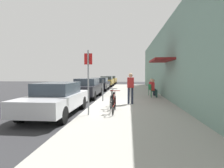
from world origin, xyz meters
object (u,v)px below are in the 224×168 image
(cafe_chair_0, at_px, (153,90))
(parked_car_0, at_px, (57,98))
(bicycle_0, at_px, (114,104))
(seated_patron_1, at_px, (152,86))
(parked_car_4, at_px, (111,80))
(street_sign, at_px, (88,77))
(parking_meter, at_px, (103,89))
(seated_patron_0, at_px, (154,87))
(parked_car_3, at_px, (107,81))
(bicycle_1, at_px, (112,100))
(pedestrian_standing, at_px, (131,86))
(parked_car_1, at_px, (87,88))
(parked_car_2, at_px, (100,84))
(cafe_chair_1, at_px, (151,89))

(cafe_chair_0, bearing_deg, parked_car_0, -132.00)
(bicycle_0, xyz_separation_m, seated_patron_1, (2.38, 6.14, 0.34))
(parked_car_4, bearing_deg, street_sign, -86.43)
(parking_meter, relative_size, seated_patron_0, 1.02)
(street_sign, bearing_deg, parked_car_3, 94.77)
(parking_meter, xyz_separation_m, bicycle_1, (0.74, -1.97, -0.41))
(bicycle_1, xyz_separation_m, seated_patron_0, (2.58, 4.07, 0.34))
(bicycle_0, bearing_deg, street_sign, -148.71)
(cafe_chair_0, xyz_separation_m, pedestrian_standing, (-1.60, -2.97, 0.50))
(parked_car_0, distance_m, seated_patron_0, 7.22)
(parking_meter, distance_m, seated_patron_0, 3.93)
(seated_patron_0, distance_m, pedestrian_standing, 3.41)
(seated_patron_0, distance_m, seated_patron_1, 0.98)
(parked_car_1, distance_m, parked_car_4, 18.04)
(parked_car_3, xyz_separation_m, parked_car_4, (-0.00, 6.09, -0.00))
(street_sign, bearing_deg, seated_patron_0, 59.69)
(parked_car_2, relative_size, street_sign, 1.69)
(parked_car_3, xyz_separation_m, cafe_chair_0, (4.81, -12.22, -0.11))
(street_sign, bearing_deg, cafe_chair_1, 63.78)
(parked_car_2, height_order, parked_car_3, parked_car_3)
(parking_meter, bearing_deg, cafe_chair_1, 43.19)
(street_sign, distance_m, bicycle_0, 1.64)
(parked_car_4, relative_size, pedestrian_standing, 2.59)
(parked_car_4, relative_size, bicycle_0, 2.57)
(seated_patron_0, distance_m, cafe_chair_1, 0.98)
(parked_car_3, relative_size, cafe_chair_1, 5.06)
(parked_car_2, relative_size, cafe_chair_1, 5.06)
(cafe_chair_0, xyz_separation_m, seated_patron_1, (0.06, 0.98, 0.19))
(seated_patron_0, bearing_deg, parked_car_4, 104.89)
(parked_car_2, height_order, bicycle_1, parked_car_2)
(seated_patron_1, bearing_deg, parking_meter, -137.13)
(pedestrian_standing, bearing_deg, seated_patron_0, 60.81)
(parked_car_2, bearing_deg, seated_patron_1, -47.24)
(parked_car_2, bearing_deg, bicycle_1, -77.47)
(parked_car_0, height_order, parked_car_1, parked_car_1)
(parked_car_4, bearing_deg, parked_car_0, -90.00)
(cafe_chair_1, distance_m, pedestrian_standing, 4.28)
(parked_car_0, bearing_deg, bicycle_1, 28.88)
(parking_meter, height_order, seated_patron_1, parking_meter)
(street_sign, xyz_separation_m, seated_patron_1, (3.37, 6.74, -0.82))
(pedestrian_standing, bearing_deg, seated_patron_1, 67.21)
(parked_car_0, xyz_separation_m, seated_patron_0, (4.87, 5.34, 0.10))
(street_sign, height_order, bicycle_1, street_sign)
(parked_car_4, height_order, cafe_chair_1, parked_car_4)
(parked_car_3, bearing_deg, street_sign, -85.23)
(parked_car_0, bearing_deg, pedestrian_standing, 36.40)
(seated_patron_0, bearing_deg, cafe_chair_1, 93.34)
(parked_car_0, bearing_deg, seated_patron_1, 52.38)
(seated_patron_0, xyz_separation_m, cafe_chair_1, (-0.06, 0.96, -0.19))
(parking_meter, relative_size, pedestrian_standing, 0.78)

